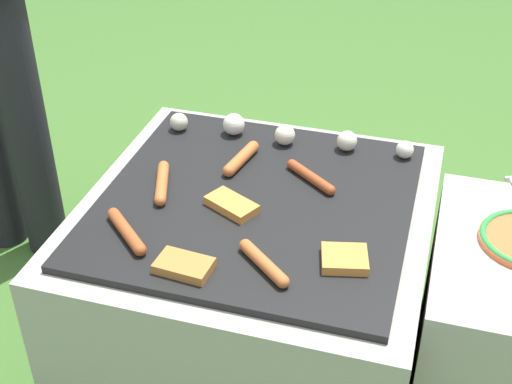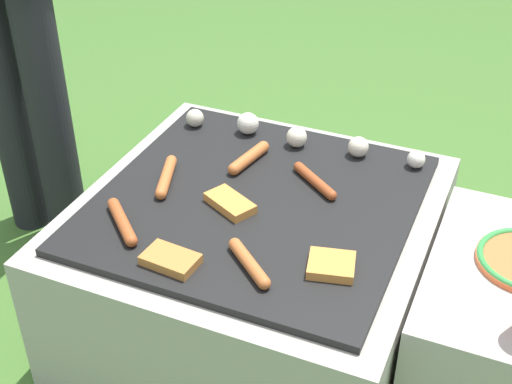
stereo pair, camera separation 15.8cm
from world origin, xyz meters
TOP-DOWN VIEW (x-y plane):
  - ground_plane at (0.00, 0.00)m, footprint 14.00×14.00m
  - grill at (0.00, 0.00)m, footprint 0.78×0.78m
  - side_ledge at (0.58, -0.02)m, footprint 0.37×0.51m
  - sausage_front_center at (0.10, 0.11)m, footprint 0.13×0.11m
  - sausage_front_right at (0.08, -0.22)m, footprint 0.13×0.11m
  - sausage_back_left at (-0.22, -0.01)m, footprint 0.07×0.16m
  - sausage_front_left at (-0.08, 0.14)m, footprint 0.05×0.15m
  - sausage_mid_left at (-0.22, -0.20)m, footprint 0.13×0.12m
  - bread_slice_left at (-0.04, -0.05)m, footprint 0.13×0.11m
  - bread_slice_right at (-0.07, -0.27)m, footprint 0.11×0.08m
  - bread_slice_center at (0.23, -0.16)m, footprint 0.11×0.10m
  - mushroom_row at (-0.02, 0.26)m, footprint 0.62×0.07m

SIDE VIEW (x-z plane):
  - ground_plane at x=0.00m, z-range 0.00..0.00m
  - grill at x=0.00m, z-range 0.00..0.40m
  - side_ledge at x=0.58m, z-range 0.00..0.40m
  - bread_slice_left at x=-0.04m, z-range 0.40..0.42m
  - bread_slice_center at x=0.23m, z-range 0.40..0.42m
  - bread_slice_right at x=-0.07m, z-range 0.40..0.42m
  - sausage_front_center at x=0.10m, z-range 0.40..0.42m
  - sausage_front_right at x=0.08m, z-range 0.40..0.43m
  - sausage_mid_left at x=-0.22m, z-range 0.40..0.43m
  - sausage_back_left at x=-0.22m, z-range 0.40..0.43m
  - sausage_front_left at x=-0.08m, z-range 0.40..0.43m
  - mushroom_row at x=-0.02m, z-range 0.40..0.45m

